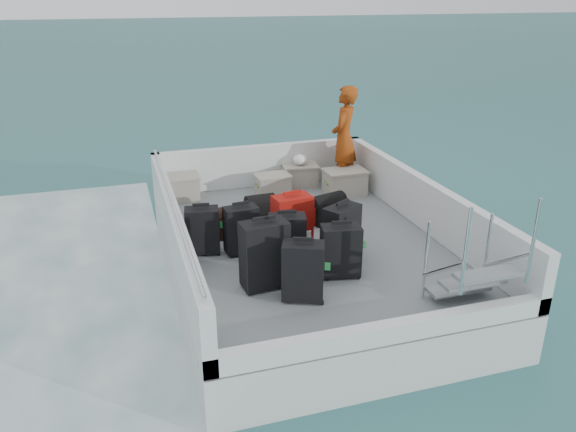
{
  "coord_description": "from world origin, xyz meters",
  "views": [
    {
      "loc": [
        -2.27,
        -6.48,
        3.75
      ],
      "look_at": [
        -0.26,
        0.01,
        1.0
      ],
      "focal_mm": 35.0,
      "sensor_mm": 36.0,
      "label": 1
    }
  ],
  "objects_px": {
    "suitcase_3": "(303,272)",
    "suitcase_6": "(341,251)",
    "suitcase_2": "(203,231)",
    "suitcase_8": "(323,211)",
    "suitcase_4": "(287,241)",
    "suitcase_7": "(342,231)",
    "crate_3": "(345,183)",
    "suitcase_1": "(241,230)",
    "suitcase_0": "(265,255)",
    "passenger": "(344,138)",
    "crate_2": "(300,176)",
    "crate_0": "(179,189)",
    "suitcase_5": "(292,221)",
    "crate_1": "(273,186)"
  },
  "relations": [
    {
      "from": "suitcase_2",
      "to": "suitcase_8",
      "type": "bearing_deg",
      "value": 27.21
    },
    {
      "from": "suitcase_3",
      "to": "crate_2",
      "type": "distance_m",
      "value": 3.85
    },
    {
      "from": "suitcase_4",
      "to": "suitcase_7",
      "type": "bearing_deg",
      "value": 18.97
    },
    {
      "from": "crate_1",
      "to": "crate_2",
      "type": "height_order",
      "value": "crate_2"
    },
    {
      "from": "crate_0",
      "to": "passenger",
      "type": "distance_m",
      "value": 2.82
    },
    {
      "from": "suitcase_2",
      "to": "crate_3",
      "type": "distance_m",
      "value": 3.0
    },
    {
      "from": "suitcase_1",
      "to": "suitcase_0",
      "type": "bearing_deg",
      "value": -93.5
    },
    {
      "from": "suitcase_3",
      "to": "suitcase_2",
      "type": "bearing_deg",
      "value": 141.59
    },
    {
      "from": "suitcase_7",
      "to": "crate_3",
      "type": "height_order",
      "value": "suitcase_7"
    },
    {
      "from": "suitcase_5",
      "to": "crate_0",
      "type": "height_order",
      "value": "suitcase_5"
    },
    {
      "from": "suitcase_2",
      "to": "suitcase_3",
      "type": "xyz_separation_m",
      "value": [
        0.83,
        -1.49,
        0.03
      ]
    },
    {
      "from": "suitcase_1",
      "to": "passenger",
      "type": "distance_m",
      "value": 3.04
    },
    {
      "from": "suitcase_3",
      "to": "suitcase_8",
      "type": "bearing_deg",
      "value": 86.26
    },
    {
      "from": "suitcase_2",
      "to": "crate_1",
      "type": "distance_m",
      "value": 2.35
    },
    {
      "from": "suitcase_0",
      "to": "suitcase_6",
      "type": "distance_m",
      "value": 0.91
    },
    {
      "from": "suitcase_2",
      "to": "suitcase_7",
      "type": "bearing_deg",
      "value": -9.56
    },
    {
      "from": "crate_1",
      "to": "crate_3",
      "type": "relative_size",
      "value": 0.82
    },
    {
      "from": "suitcase_2",
      "to": "suitcase_3",
      "type": "height_order",
      "value": "suitcase_3"
    },
    {
      "from": "suitcase_2",
      "to": "suitcase_5",
      "type": "height_order",
      "value": "suitcase_5"
    },
    {
      "from": "suitcase_7",
      "to": "suitcase_8",
      "type": "xyz_separation_m",
      "value": [
        0.2,
        1.17,
        -0.19
      ]
    },
    {
      "from": "passenger",
      "to": "suitcase_8",
      "type": "bearing_deg",
      "value": 3.91
    },
    {
      "from": "suitcase_0",
      "to": "suitcase_8",
      "type": "bearing_deg",
      "value": 46.25
    },
    {
      "from": "suitcase_3",
      "to": "suitcase_6",
      "type": "distance_m",
      "value": 0.72
    },
    {
      "from": "suitcase_3",
      "to": "suitcase_5",
      "type": "distance_m",
      "value": 1.44
    },
    {
      "from": "crate_1",
      "to": "suitcase_3",
      "type": "bearing_deg",
      "value": -100.34
    },
    {
      "from": "suitcase_4",
      "to": "passenger",
      "type": "xyz_separation_m",
      "value": [
        1.76,
        2.52,
        0.53
      ]
    },
    {
      "from": "crate_3",
      "to": "suitcase_8",
      "type": "bearing_deg",
      "value": -127.99
    },
    {
      "from": "suitcase_2",
      "to": "suitcase_5",
      "type": "bearing_deg",
      "value": 5.21
    },
    {
      "from": "suitcase_6",
      "to": "crate_1",
      "type": "relative_size",
      "value": 1.2
    },
    {
      "from": "suitcase_0",
      "to": "crate_1",
      "type": "bearing_deg",
      "value": 67.05
    },
    {
      "from": "suitcase_8",
      "to": "suitcase_2",
      "type": "bearing_deg",
      "value": 112.85
    },
    {
      "from": "crate_2",
      "to": "passenger",
      "type": "bearing_deg",
      "value": -23.57
    },
    {
      "from": "suitcase_7",
      "to": "crate_2",
      "type": "height_order",
      "value": "suitcase_7"
    },
    {
      "from": "suitcase_4",
      "to": "suitcase_0",
      "type": "bearing_deg",
      "value": -118.87
    },
    {
      "from": "suitcase_0",
      "to": "suitcase_3",
      "type": "distance_m",
      "value": 0.51
    },
    {
      "from": "crate_0",
      "to": "passenger",
      "type": "xyz_separation_m",
      "value": [
        2.73,
        -0.19,
        0.67
      ]
    },
    {
      "from": "suitcase_3",
      "to": "crate_1",
      "type": "height_order",
      "value": "suitcase_3"
    },
    {
      "from": "suitcase_6",
      "to": "crate_2",
      "type": "bearing_deg",
      "value": 90.4
    },
    {
      "from": "suitcase_4",
      "to": "crate_1",
      "type": "bearing_deg",
      "value": 91.02
    },
    {
      "from": "suitcase_4",
      "to": "suitcase_3",
      "type": "bearing_deg",
      "value": -82.84
    },
    {
      "from": "suitcase_1",
      "to": "passenger",
      "type": "bearing_deg",
      "value": 36.01
    },
    {
      "from": "suitcase_1",
      "to": "suitcase_8",
      "type": "height_order",
      "value": "suitcase_1"
    },
    {
      "from": "suitcase_3",
      "to": "crate_1",
      "type": "xyz_separation_m",
      "value": [
        0.61,
        3.33,
        -0.18
      ]
    },
    {
      "from": "suitcase_4",
      "to": "crate_1",
      "type": "height_order",
      "value": "suitcase_4"
    },
    {
      "from": "suitcase_1",
      "to": "suitcase_4",
      "type": "xyz_separation_m",
      "value": [
        0.45,
        -0.5,
        0.01
      ]
    },
    {
      "from": "crate_2",
      "to": "crate_3",
      "type": "distance_m",
      "value": 0.85
    },
    {
      "from": "suitcase_7",
      "to": "crate_1",
      "type": "relative_size",
      "value": 1.26
    },
    {
      "from": "suitcase_4",
      "to": "suitcase_7",
      "type": "xyz_separation_m",
      "value": [
        0.74,
        0.08,
        0.0
      ]
    },
    {
      "from": "suitcase_1",
      "to": "crate_2",
      "type": "distance_m",
      "value": 2.79
    },
    {
      "from": "suitcase_2",
      "to": "suitcase_6",
      "type": "bearing_deg",
      "value": -28.1
    }
  ]
}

